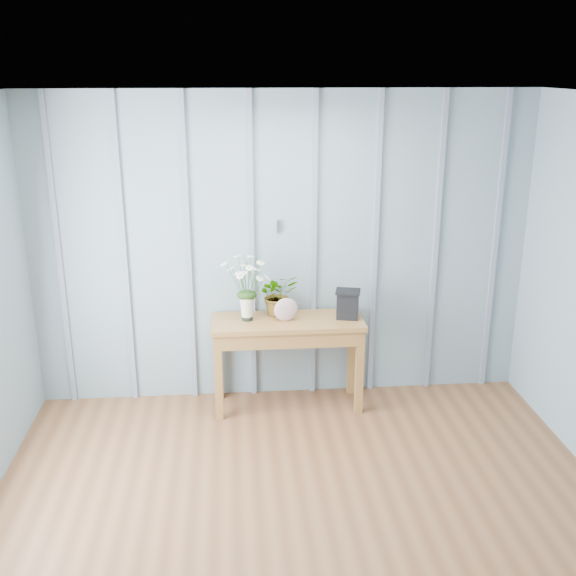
{
  "coord_description": "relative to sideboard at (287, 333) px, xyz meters",
  "views": [
    {
      "loc": [
        -0.41,
        -2.95,
        2.65
      ],
      "look_at": [
        0.02,
        1.94,
        1.03
      ],
      "focal_mm": 42.0,
      "sensor_mm": 36.0,
      "label": 1
    }
  ],
  "objects": [
    {
      "name": "sideboard",
      "position": [
        0.0,
        0.0,
        0.0
      ],
      "size": [
        1.2,
        0.45,
        0.75
      ],
      "color": "olive",
      "rests_on": "ground"
    },
    {
      "name": "room_shell",
      "position": [
        -0.02,
        -1.08,
        1.35
      ],
      "size": [
        4.0,
        4.5,
        2.5
      ],
      "color": "#7E96A3",
      "rests_on": "ground"
    },
    {
      "name": "spider_plant",
      "position": [
        -0.06,
        0.13,
        0.28
      ],
      "size": [
        0.36,
        0.34,
        0.34
      ],
      "primitive_type": "imported",
      "rotation": [
        0.0,
        0.0,
        0.28
      ],
      "color": "#16350F",
      "rests_on": "sideboard"
    },
    {
      "name": "daisy_vase",
      "position": [
        -0.32,
        0.02,
        0.45
      ],
      "size": [
        0.38,
        0.29,
        0.54
      ],
      "color": "black",
      "rests_on": "sideboard"
    },
    {
      "name": "carved_box",
      "position": [
        0.48,
        -0.0,
        0.23
      ],
      "size": [
        0.22,
        0.19,
        0.23
      ],
      "color": "black",
      "rests_on": "sideboard"
    },
    {
      "name": "felt_disc_vessel",
      "position": [
        -0.01,
        -0.03,
        0.21
      ],
      "size": [
        0.2,
        0.07,
        0.19
      ],
      "primitive_type": "ellipsoid",
      "rotation": [
        0.0,
        0.0,
        0.11
      ],
      "color": "#854F57",
      "rests_on": "sideboard"
    }
  ]
}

